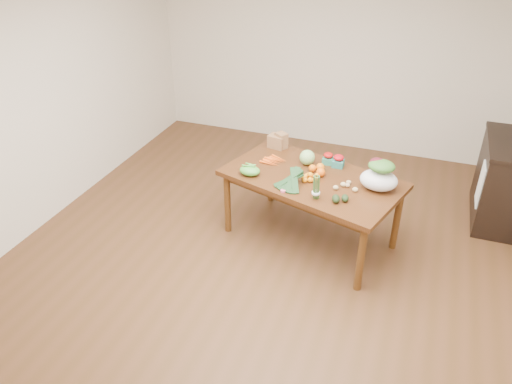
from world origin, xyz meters
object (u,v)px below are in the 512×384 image
(cabinet, at_px, (504,181))
(salad_bag, at_px, (379,177))
(dining_table, at_px, (310,209))
(cabbage, at_px, (307,157))
(asparagus_bundle, at_px, (316,187))
(paper_bag, at_px, (277,140))
(kale_bunch, at_px, (289,180))
(mandarin_cluster, at_px, (310,176))

(cabinet, xyz_separation_m, salad_bag, (-1.23, -1.13, 0.42))
(dining_table, bearing_deg, cabbage, 133.33)
(cabbage, height_order, salad_bag, salad_bag)
(cabbage, distance_m, asparagus_bundle, 0.69)
(dining_table, bearing_deg, paper_bag, 152.75)
(dining_table, height_order, kale_bunch, kale_bunch)
(dining_table, bearing_deg, kale_bunch, -102.73)
(kale_bunch, xyz_separation_m, salad_bag, (0.80, 0.26, 0.06))
(asparagus_bundle, bearing_deg, mandarin_cluster, 129.99)
(cabinet, relative_size, mandarin_cluster, 5.67)
(mandarin_cluster, xyz_separation_m, kale_bunch, (-0.15, -0.22, 0.04))
(mandarin_cluster, bearing_deg, paper_bag, 132.28)
(cabbage, height_order, kale_bunch, kale_bunch)
(paper_bag, xyz_separation_m, mandarin_cluster, (0.53, -0.58, -0.05))
(cabinet, distance_m, cabbage, 2.21)
(mandarin_cluster, distance_m, kale_bunch, 0.27)
(cabinet, relative_size, salad_bag, 2.87)
(dining_table, distance_m, asparagus_bundle, 0.65)
(paper_bag, relative_size, asparagus_bundle, 0.98)
(dining_table, relative_size, asparagus_bundle, 6.88)
(salad_bag, bearing_deg, mandarin_cluster, -176.59)
(paper_bag, xyz_separation_m, salad_bag, (1.18, -0.54, 0.05))
(cabinet, bearing_deg, cabbage, -156.56)
(cabinet, distance_m, asparagus_bundle, 2.34)
(paper_bag, xyz_separation_m, cabbage, (0.42, -0.28, -0.01))
(cabbage, distance_m, salad_bag, 0.81)
(cabbage, bearing_deg, kale_bunch, -93.89)
(asparagus_bundle, bearing_deg, salad_bag, 53.03)
(dining_table, bearing_deg, asparagus_bundle, -54.42)
(paper_bag, xyz_separation_m, asparagus_bundle, (0.67, -0.91, 0.04))
(dining_table, distance_m, kale_bunch, 0.56)
(asparagus_bundle, bearing_deg, paper_bag, 143.24)
(cabinet, xyz_separation_m, kale_bunch, (-2.03, -1.39, 0.36))
(cabbage, bearing_deg, mandarin_cluster, -69.76)
(cabbage, relative_size, mandarin_cluster, 0.88)
(cabinet, bearing_deg, paper_bag, -166.28)
(asparagus_bundle, xyz_separation_m, salad_bag, (0.51, 0.37, 0.01))
(mandarin_cluster, bearing_deg, cabinet, 31.79)
(cabinet, height_order, salad_bag, salad_bag)
(paper_bag, height_order, mandarin_cluster, paper_bag)
(dining_table, distance_m, mandarin_cluster, 0.42)
(mandarin_cluster, xyz_separation_m, asparagus_bundle, (0.14, -0.33, 0.08))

